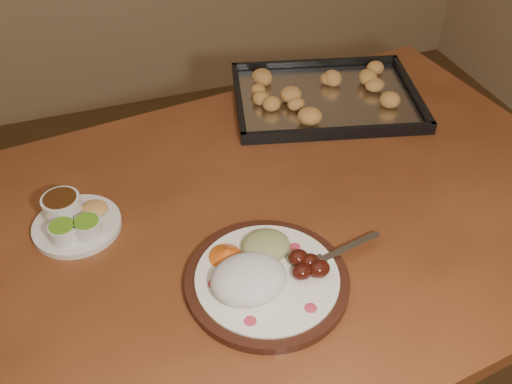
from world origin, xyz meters
name	(u,v)px	position (x,y,z in m)	size (l,w,h in m)	color
dining_table	(243,256)	(0.30, 0.28, 0.65)	(1.60, 1.09, 0.75)	brown
dinner_plate	(263,275)	(0.28, 0.13, 0.77)	(0.37, 0.28, 0.07)	black
condiment_saucer	(73,220)	(-0.01, 0.37, 0.77)	(0.17, 0.17, 0.06)	silver
baking_tray	(326,96)	(0.63, 0.63, 0.77)	(0.52, 0.43, 0.05)	black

